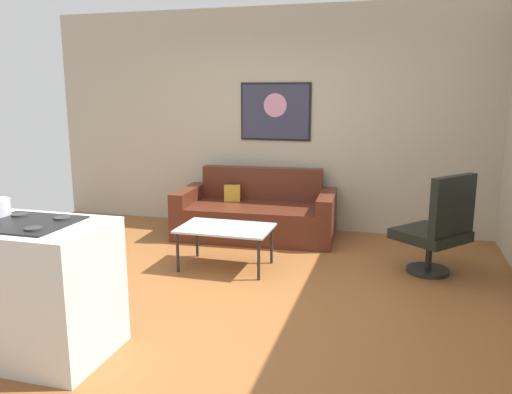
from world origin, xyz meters
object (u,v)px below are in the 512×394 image
Objects in this scene: couch at (256,215)px; coffee_table at (226,230)px; armchair at (438,228)px; wall_painting at (275,112)px.

couch reaches higher than coffee_table.
wall_painting is (-1.95, 1.37, 1.03)m from armchair.
couch is 1.95× the size of armchair.
wall_painting is (0.11, 0.51, 1.24)m from couch.
couch is 2.12× the size of coffee_table.
armchair is at bearing -35.07° from wall_painting.
couch is at bearing 90.75° from coffee_table.
coffee_table is at bearing -89.25° from couch.
wall_painting is at bearing 78.12° from couch.
wall_painting reaches higher than couch.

